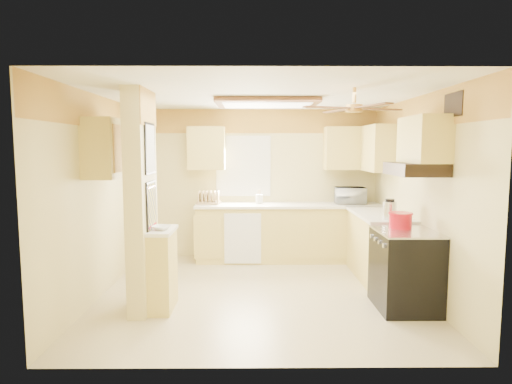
{
  "coord_description": "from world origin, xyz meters",
  "views": [
    {
      "loc": [
        -0.09,
        -5.35,
        1.86
      ],
      "look_at": [
        -0.05,
        0.35,
        1.27
      ],
      "focal_mm": 30.0,
      "sensor_mm": 36.0,
      "label": 1
    }
  ],
  "objects_px": {
    "stove": "(405,269)",
    "dutch_oven": "(400,220)",
    "bowl": "(161,228)",
    "kettle": "(390,210)",
    "microwave": "(350,195)"
  },
  "relations": [
    {
      "from": "stove",
      "to": "dutch_oven",
      "type": "relative_size",
      "value": 3.29
    },
    {
      "from": "microwave",
      "to": "bowl",
      "type": "relative_size",
      "value": 2.5
    },
    {
      "from": "stove",
      "to": "microwave",
      "type": "distance_m",
      "value": 2.28
    },
    {
      "from": "stove",
      "to": "bowl",
      "type": "height_order",
      "value": "bowl"
    },
    {
      "from": "bowl",
      "to": "dutch_oven",
      "type": "bearing_deg",
      "value": 4.48
    },
    {
      "from": "microwave",
      "to": "stove",
      "type": "bearing_deg",
      "value": 97.68
    },
    {
      "from": "bowl",
      "to": "dutch_oven",
      "type": "distance_m",
      "value": 2.78
    },
    {
      "from": "microwave",
      "to": "bowl",
      "type": "bearing_deg",
      "value": 44.1
    },
    {
      "from": "dutch_oven",
      "to": "stove",
      "type": "bearing_deg",
      "value": -83.89
    },
    {
      "from": "dutch_oven",
      "to": "microwave",
      "type": "bearing_deg",
      "value": 93.73
    },
    {
      "from": "stove",
      "to": "microwave",
      "type": "bearing_deg",
      "value": 93.91
    },
    {
      "from": "bowl",
      "to": "kettle",
      "type": "xyz_separation_m",
      "value": [
        2.8,
        0.69,
        0.1
      ]
    },
    {
      "from": "dutch_oven",
      "to": "kettle",
      "type": "xyz_separation_m",
      "value": [
        0.02,
        0.47,
        0.05
      ]
    },
    {
      "from": "stove",
      "to": "bowl",
      "type": "bearing_deg",
      "value": -178.89
    },
    {
      "from": "microwave",
      "to": "dutch_oven",
      "type": "bearing_deg",
      "value": 97.5
    }
  ]
}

